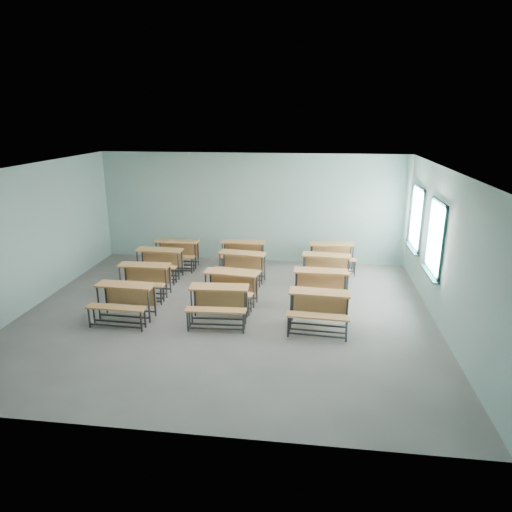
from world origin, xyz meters
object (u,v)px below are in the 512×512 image
(desk_unit_r0c1, at_px, (219,299))
(desk_unit_r1c0, at_px, (143,276))
(desk_unit_r1c2, at_px, (321,282))
(desk_unit_r0c0, at_px, (124,297))
(desk_unit_r3c0, at_px, (176,250))
(desk_unit_r2c0, at_px, (158,259))
(desk_unit_r1c1, at_px, (230,284))
(desk_unit_r3c1, at_px, (242,251))
(desk_unit_r2c1, at_px, (241,263))
(desk_unit_r2c2, at_px, (326,265))
(desk_unit_r0c2, at_px, (319,305))
(desk_unit_r3c2, at_px, (332,253))

(desk_unit_r0c1, xyz_separation_m, desk_unit_r1c0, (-2.10, 1.21, 0.00))
(desk_unit_r1c2, bearing_deg, desk_unit_r0c0, -159.93)
(desk_unit_r3c0, bearing_deg, desk_unit_r2c0, -103.42)
(desk_unit_r0c1, bearing_deg, desk_unit_r1c1, 82.58)
(desk_unit_r1c0, bearing_deg, desk_unit_r0c1, -30.88)
(desk_unit_r1c0, relative_size, desk_unit_r1c2, 1.00)
(desk_unit_r3c0, bearing_deg, desk_unit_r1c2, -27.53)
(desk_unit_r0c0, bearing_deg, desk_unit_r3c1, 64.57)
(desk_unit_r1c1, relative_size, desk_unit_r3c1, 1.05)
(desk_unit_r2c1, relative_size, desk_unit_r3c1, 1.07)
(desk_unit_r1c1, relative_size, desk_unit_r1c2, 1.06)
(desk_unit_r1c1, distance_m, desk_unit_r2c2, 2.76)
(desk_unit_r0c2, xyz_separation_m, desk_unit_r2c2, (0.18, 2.63, 0.00))
(desk_unit_r0c0, xyz_separation_m, desk_unit_r1c0, (-0.07, 1.34, 0.00))
(desk_unit_r0c1, xyz_separation_m, desk_unit_r2c1, (0.08, 2.50, 0.00))
(desk_unit_r0c0, distance_m, desk_unit_r0c2, 4.13)
(desk_unit_r0c2, xyz_separation_m, desk_unit_r1c0, (-4.20, 1.24, 0.00))
(desk_unit_r2c1, bearing_deg, desk_unit_r3c2, 34.18)
(desk_unit_r2c1, xyz_separation_m, desk_unit_r3c0, (-2.04, 0.93, 0.00))
(desk_unit_r0c1, relative_size, desk_unit_r1c1, 0.97)
(desk_unit_r3c1, bearing_deg, desk_unit_r3c2, 1.45)
(desk_unit_r2c0, bearing_deg, desk_unit_r3c1, 28.97)
(desk_unit_r0c2, bearing_deg, desk_unit_r2c2, 89.58)
(desk_unit_r0c0, bearing_deg, desk_unit_r3c0, 91.21)
(desk_unit_r2c1, bearing_deg, desk_unit_r1c1, -83.08)
(desk_unit_r1c0, distance_m, desk_unit_r2c0, 1.31)
(desk_unit_r0c0, relative_size, desk_unit_r1c2, 1.02)
(desk_unit_r3c1, bearing_deg, desk_unit_r1c2, -47.11)
(desk_unit_r1c2, relative_size, desk_unit_r2c1, 0.94)
(desk_unit_r1c0, xyz_separation_m, desk_unit_r3c0, (0.14, 2.23, 0.00))
(desk_unit_r2c2, relative_size, desk_unit_r3c2, 0.99)
(desk_unit_r0c0, bearing_deg, desk_unit_r0c1, 6.12)
(desk_unit_r3c1, distance_m, desk_unit_r3c2, 2.54)
(desk_unit_r3c2, bearing_deg, desk_unit_r1c2, -103.44)
(desk_unit_r0c1, height_order, desk_unit_r3c2, same)
(desk_unit_r0c1, xyz_separation_m, desk_unit_r3c0, (-1.96, 3.43, 0.00))
(desk_unit_r0c0, bearing_deg, desk_unit_r1c1, 29.62)
(desk_unit_r1c2, xyz_separation_m, desk_unit_r3c0, (-4.10, 2.12, 0.00))
(desk_unit_r1c1, distance_m, desk_unit_r3c0, 3.21)
(desk_unit_r2c2, xyz_separation_m, desk_unit_r3c0, (-4.24, 0.83, 0.00))
(desk_unit_r2c0, height_order, desk_unit_r2c1, same)
(desk_unit_r1c1, xyz_separation_m, desk_unit_r1c2, (2.07, 0.37, 0.00))
(desk_unit_r1c2, distance_m, desk_unit_r3c0, 4.61)
(desk_unit_r2c1, distance_m, desk_unit_r3c1, 1.11)
(desk_unit_r0c2, distance_m, desk_unit_r2c0, 4.97)
(desk_unit_r0c1, bearing_deg, desk_unit_r2c2, 45.51)
(desk_unit_r1c0, bearing_deg, desk_unit_r3c2, 27.70)
(desk_unit_r0c0, xyz_separation_m, desk_unit_r2c2, (4.31, 2.74, 0.00))
(desk_unit_r1c0, relative_size, desk_unit_r2c0, 0.99)
(desk_unit_r1c0, bearing_deg, desk_unit_r1c1, -7.81)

